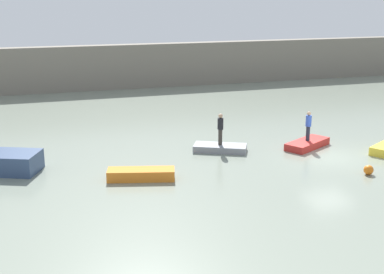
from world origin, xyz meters
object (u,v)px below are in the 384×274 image
object	(u,v)px
rowboat_red	(307,144)
person_dark_shirt	(220,128)
rowboat_grey	(220,148)
mooring_buoy	(369,170)
person_blue_shirt	(308,125)
rowboat_orange	(141,174)

from	to	relation	value
rowboat_red	person_dark_shirt	size ratio (longest dim) A/B	1.69
rowboat_grey	person_dark_shirt	bearing A→B (deg)	-63.17
rowboat_red	mooring_buoy	world-z (taller)	mooring_buoy
person_blue_shirt	rowboat_grey	bearing A→B (deg)	170.79
rowboat_orange	person_blue_shirt	size ratio (longest dim) A/B	1.88
rowboat_grey	mooring_buoy	bearing A→B (deg)	-20.17
rowboat_red	mooring_buoy	xyz separation A→B (m)	(0.50, -5.04, 0.03)
rowboat_orange	rowboat_grey	world-z (taller)	rowboat_orange
person_dark_shirt	rowboat_red	bearing A→B (deg)	-9.21
rowboat_red	person_blue_shirt	size ratio (longest dim) A/B	1.78
person_blue_shirt	mooring_buoy	xyz separation A→B (m)	(0.50, -5.04, -1.09)
mooring_buoy	person_dark_shirt	bearing A→B (deg)	133.00
rowboat_orange	person_blue_shirt	world-z (taller)	person_blue_shirt
rowboat_orange	rowboat_red	size ratio (longest dim) A/B	1.06
rowboat_orange	mooring_buoy	bearing A→B (deg)	0.93
rowboat_orange	person_dark_shirt	world-z (taller)	person_dark_shirt
person_dark_shirt	mooring_buoy	bearing A→B (deg)	-47.00
mooring_buoy	person_blue_shirt	bearing A→B (deg)	95.67
rowboat_grey	person_dark_shirt	xyz separation A→B (m)	(0.00, -0.00, 1.16)
rowboat_red	person_dark_shirt	bearing A→B (deg)	140.89
rowboat_orange	mooring_buoy	world-z (taller)	rowboat_orange
rowboat_orange	rowboat_red	distance (m)	10.39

